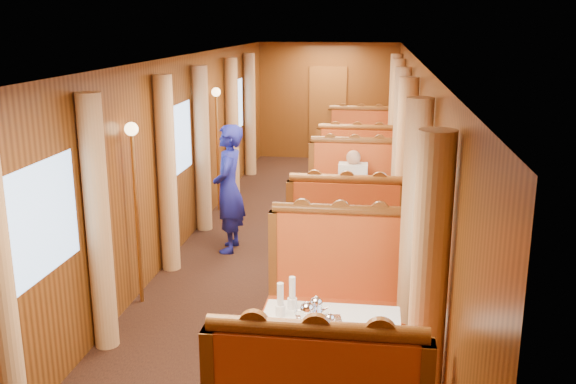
% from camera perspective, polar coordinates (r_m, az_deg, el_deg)
% --- Properties ---
extents(floor, '(3.00, 12.00, 0.01)m').
position_cam_1_polar(floor, '(8.46, 0.32, -5.31)').
color(floor, black).
rests_on(floor, ground).
extents(ceiling, '(3.00, 12.00, 0.01)m').
position_cam_1_polar(ceiling, '(7.95, 0.34, 11.85)').
color(ceiling, silver).
rests_on(ceiling, wall_left).
extents(wall_far, '(3.00, 0.01, 2.50)m').
position_cam_1_polar(wall_far, '(14.01, 3.57, 8.03)').
color(wall_far, brown).
rests_on(wall_far, floor).
extents(wall_left, '(0.01, 12.00, 2.50)m').
position_cam_1_polar(wall_left, '(8.44, -9.84, 3.24)').
color(wall_left, brown).
rests_on(wall_left, floor).
extents(wall_right, '(0.01, 12.00, 2.50)m').
position_cam_1_polar(wall_right, '(8.06, 10.98, 2.64)').
color(wall_right, brown).
rests_on(wall_right, floor).
extents(doorway_far, '(0.80, 0.04, 2.00)m').
position_cam_1_polar(doorway_far, '(14.01, 3.54, 7.01)').
color(doorway_far, brown).
rests_on(doorway_far, floor).
extents(table_near, '(1.05, 0.72, 0.75)m').
position_cam_1_polar(table_near, '(5.07, 3.68, -15.35)').
color(table_near, white).
rests_on(table_near, floor).
extents(banquette_near_aft, '(1.30, 0.55, 1.34)m').
position_cam_1_polar(banquette_near_aft, '(5.94, 4.43, -10.03)').
color(banquette_near_aft, '#B22A13').
rests_on(banquette_near_aft, floor).
extents(table_mid, '(1.05, 0.72, 0.75)m').
position_cam_1_polar(table_mid, '(8.28, 5.48, -3.10)').
color(table_mid, white).
rests_on(table_mid, floor).
extents(banquette_mid_fwd, '(1.30, 0.55, 1.34)m').
position_cam_1_polar(banquette_mid_fwd, '(7.30, 5.14, -5.18)').
color(banquette_mid_fwd, '#B22A13').
rests_on(banquette_mid_fwd, floor).
extents(banquette_mid_aft, '(1.30, 0.55, 1.34)m').
position_cam_1_polar(banquette_mid_aft, '(9.23, 5.77, -0.88)').
color(banquette_mid_aft, '#B22A13').
rests_on(banquette_mid_aft, floor).
extents(table_far, '(1.05, 0.72, 0.75)m').
position_cam_1_polar(table_far, '(11.66, 6.24, 2.20)').
color(table_far, white).
rests_on(table_far, floor).
extents(banquette_far_fwd, '(1.30, 0.55, 1.34)m').
position_cam_1_polar(banquette_far_fwd, '(10.66, 6.08, 1.26)').
color(banquette_far_fwd, '#B22A13').
rests_on(banquette_far_fwd, floor).
extents(banquette_far_aft, '(1.30, 0.55, 1.34)m').
position_cam_1_polar(banquette_far_aft, '(12.64, 6.39, 3.42)').
color(banquette_far_aft, '#B22A13').
rests_on(banquette_far_aft, floor).
extents(tea_tray, '(0.38, 0.32, 0.01)m').
position_cam_1_polar(tea_tray, '(4.87, 2.82, -11.57)').
color(tea_tray, silver).
rests_on(tea_tray, table_near).
extents(teapot_left, '(0.19, 0.15, 0.14)m').
position_cam_1_polar(teapot_left, '(4.81, 1.70, -11.06)').
color(teapot_left, silver).
rests_on(teapot_left, tea_tray).
extents(teapot_right, '(0.15, 0.13, 0.11)m').
position_cam_1_polar(teapot_right, '(4.73, 3.69, -11.77)').
color(teapot_right, silver).
rests_on(teapot_right, tea_tray).
extents(teapot_back, '(0.17, 0.13, 0.14)m').
position_cam_1_polar(teapot_back, '(4.92, 2.51, -10.49)').
color(teapot_back, silver).
rests_on(teapot_back, tea_tray).
extents(fruit_plate, '(0.24, 0.24, 0.05)m').
position_cam_1_polar(fruit_plate, '(4.75, 7.01, -12.20)').
color(fruit_plate, white).
rests_on(fruit_plate, table_near).
extents(cup_inboard, '(0.08, 0.08, 0.26)m').
position_cam_1_polar(cup_inboard, '(4.95, -0.68, -9.80)').
color(cup_inboard, white).
rests_on(cup_inboard, table_near).
extents(cup_outboard, '(0.08, 0.08, 0.26)m').
position_cam_1_polar(cup_outboard, '(5.07, 0.38, -9.22)').
color(cup_outboard, white).
rests_on(cup_outboard, table_near).
extents(rose_vase_mid, '(0.06, 0.06, 0.36)m').
position_cam_1_polar(rose_vase_mid, '(8.11, 5.75, 0.58)').
color(rose_vase_mid, silver).
rests_on(rose_vase_mid, table_mid).
extents(rose_vase_far, '(0.06, 0.06, 0.36)m').
position_cam_1_polar(rose_vase_far, '(11.56, 6.33, 4.88)').
color(rose_vase_far, silver).
rests_on(rose_vase_far, table_far).
extents(window_left_near, '(0.01, 1.20, 0.90)m').
position_cam_1_polar(window_left_near, '(5.26, -21.22, -2.45)').
color(window_left_near, '#87ADDD').
rests_on(window_left_near, wall_left).
extents(curtain_left_near_b, '(0.22, 0.22, 2.35)m').
position_cam_1_polar(curtain_left_near_b, '(5.95, -16.52, -2.84)').
color(curtain_left_near_b, tan).
rests_on(curtain_left_near_b, floor).
extents(window_right_near, '(0.01, 1.20, 0.90)m').
position_cam_1_polar(window_right_near, '(4.63, 13.03, -4.07)').
color(window_right_near, '#87ADDD').
rests_on(window_right_near, wall_right).
extents(curtain_right_near_a, '(0.22, 0.22, 2.35)m').
position_cam_1_polar(curtain_right_near_a, '(4.01, 12.22, -11.37)').
color(curtain_right_near_a, tan).
rests_on(curtain_right_near_a, floor).
extents(curtain_right_near_b, '(0.22, 0.22, 2.35)m').
position_cam_1_polar(curtain_right_near_b, '(5.45, 11.07, -4.12)').
color(curtain_right_near_b, tan).
rests_on(curtain_right_near_b, floor).
extents(window_left_mid, '(0.01, 1.20, 0.90)m').
position_cam_1_polar(window_left_mid, '(8.39, -9.80, 4.58)').
color(window_left_mid, '#87ADDD').
rests_on(window_left_mid, wall_left).
extents(curtain_left_mid_a, '(0.22, 0.22, 2.35)m').
position_cam_1_polar(curtain_left_mid_a, '(7.69, -10.69, 1.50)').
color(curtain_left_mid_a, tan).
rests_on(curtain_left_mid_a, floor).
extents(curtain_left_mid_b, '(0.22, 0.22, 2.35)m').
position_cam_1_polar(curtain_left_mid_b, '(9.15, -7.64, 3.76)').
color(curtain_left_mid_b, tan).
rests_on(curtain_left_mid_b, floor).
extents(window_right_mid, '(0.01, 1.20, 0.90)m').
position_cam_1_polar(window_right_mid, '(8.02, 10.94, 4.04)').
color(window_right_mid, '#87ADDD').
rests_on(window_right_mid, wall_right).
extents(curtain_right_mid_a, '(0.22, 0.22, 2.35)m').
position_cam_1_polar(curtain_right_mid_a, '(7.31, 10.31, 0.81)').
color(curtain_right_mid_a, tan).
rests_on(curtain_right_mid_a, floor).
extents(curtain_right_mid_b, '(0.22, 0.22, 2.35)m').
position_cam_1_polar(curtain_right_mid_b, '(8.83, 9.93, 3.26)').
color(curtain_right_mid_b, tan).
rests_on(curtain_right_mid_b, floor).
extents(window_left_far, '(0.01, 1.20, 0.90)m').
position_cam_1_polar(window_left_far, '(11.74, -4.68, 7.66)').
color(window_left_far, '#87ADDD').
rests_on(window_left_far, wall_left).
extents(curtain_left_far_a, '(0.22, 0.22, 2.35)m').
position_cam_1_polar(curtain_left_far_a, '(11.00, -4.98, 5.71)').
color(curtain_left_far_a, tan).
rests_on(curtain_left_far_a, floor).
extents(curtain_left_far_b, '(0.22, 0.22, 2.35)m').
position_cam_1_polar(curtain_left_far_b, '(12.51, -3.41, 6.86)').
color(curtain_left_far_b, tan).
rests_on(curtain_left_far_b, floor).
extents(window_right_far, '(0.01, 1.20, 0.90)m').
position_cam_1_polar(window_right_far, '(11.47, 10.09, 7.31)').
color(window_right_far, '#87ADDD').
rests_on(window_right_far, wall_right).
extents(curtain_right_far_a, '(0.22, 0.22, 2.35)m').
position_cam_1_polar(curtain_right_far_a, '(10.74, 9.60, 5.34)').
color(curtain_right_far_a, tan).
rests_on(curtain_right_far_a, floor).
extents(curtain_right_far_b, '(0.22, 0.22, 2.35)m').
position_cam_1_polar(curtain_right_far_b, '(12.28, 9.42, 6.53)').
color(curtain_right_far_b, tan).
rests_on(curtain_right_far_b, floor).
extents(sconce_left_fore, '(0.14, 0.14, 1.95)m').
position_cam_1_polar(sconce_left_fore, '(6.76, -13.50, 1.32)').
color(sconce_left_fore, '#BF8C3F').
rests_on(sconce_left_fore, floor).
extents(sconce_right_fore, '(0.14, 0.14, 1.95)m').
position_cam_1_polar(sconce_right_fore, '(6.32, 10.90, 0.52)').
color(sconce_right_fore, '#BF8C3F').
rests_on(sconce_right_fore, floor).
extents(sconce_left_aft, '(0.14, 0.14, 1.95)m').
position_cam_1_polar(sconce_left_aft, '(10.04, -6.34, 6.01)').
color(sconce_left_aft, '#BF8C3F').
rests_on(sconce_left_aft, floor).
extents(sconce_right_aft, '(0.14, 0.14, 1.95)m').
position_cam_1_polar(sconce_right_aft, '(9.75, 9.92, 5.61)').
color(sconce_right_aft, '#BF8C3F').
rests_on(sconce_right_aft, floor).
extents(steward, '(0.43, 0.63, 1.67)m').
position_cam_1_polar(steward, '(8.31, -5.29, 0.28)').
color(steward, navy).
rests_on(steward, floor).
extents(passenger, '(0.40, 0.44, 0.76)m').
position_cam_1_polar(passenger, '(8.95, 5.77, 0.72)').
color(passenger, beige).
rests_on(passenger, banquette_mid_aft).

